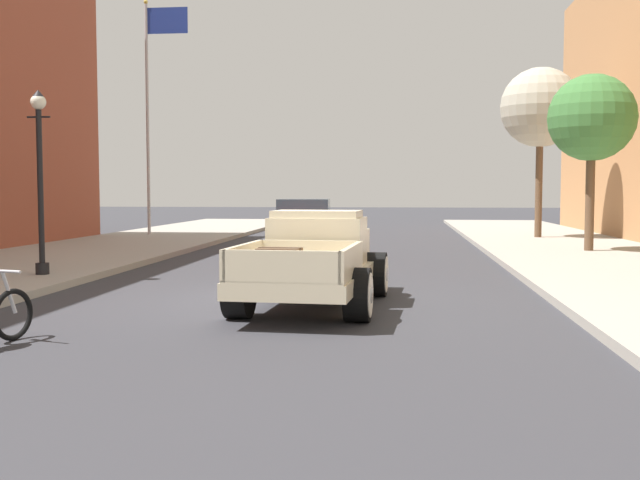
# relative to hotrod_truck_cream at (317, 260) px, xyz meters

# --- Properties ---
(ground_plane) EXTENTS (140.00, 140.00, 0.00)m
(ground_plane) POSITION_rel_hotrod_truck_cream_xyz_m (-0.56, 0.54, -0.75)
(ground_plane) COLOR #333338
(hotrod_truck_cream) EXTENTS (2.39, 5.02, 1.58)m
(hotrod_truck_cream) POSITION_rel_hotrod_truck_cream_xyz_m (0.00, 0.00, 0.00)
(hotrod_truck_cream) COLOR beige
(hotrod_truck_cream) RESTS_ON ground
(car_background_red) EXTENTS (2.08, 4.40, 1.65)m
(car_background_red) POSITION_rel_hotrod_truck_cream_xyz_m (-1.54, 10.26, 0.01)
(car_background_red) COLOR #AD1E1E
(car_background_red) RESTS_ON ground
(street_lamp_near) EXTENTS (0.50, 0.32, 3.85)m
(street_lamp_near) POSITION_rel_hotrod_truck_cream_xyz_m (-6.10, 2.49, 1.63)
(street_lamp_near) COLOR black
(street_lamp_near) RESTS_ON sidewalk_left
(flagpole) EXTENTS (1.74, 0.16, 9.16)m
(flagpole) POSITION_rel_hotrod_truck_cream_xyz_m (-8.30, 16.23, 5.02)
(flagpole) COLOR #B2B2B7
(flagpole) RESTS_ON sidewalk_left
(street_tree_second) EXTENTS (2.52, 2.52, 5.13)m
(street_tree_second) POSITION_rel_hotrod_truck_cream_xyz_m (6.90, 10.12, 3.24)
(street_tree_second) COLOR brown
(street_tree_second) RESTS_ON sidewalk_right
(street_tree_third) EXTENTS (2.96, 2.96, 6.33)m
(street_tree_third) POSITION_rel_hotrod_truck_cream_xyz_m (6.55, 16.37, 4.22)
(street_tree_third) COLOR brown
(street_tree_third) RESTS_ON sidewalk_right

